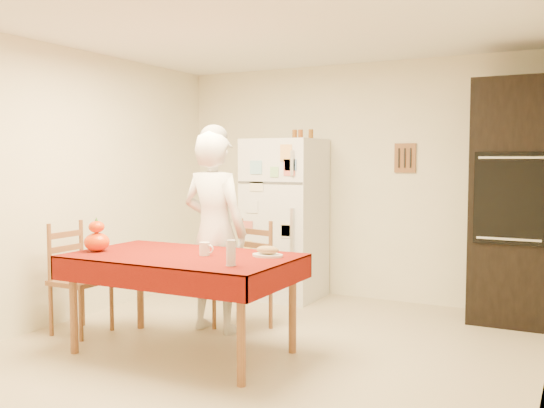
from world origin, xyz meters
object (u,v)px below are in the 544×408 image
Objects in this scene: refrigerator at (285,219)px; bread_plate at (268,255)px; chair_far at (247,271)px; seated_woman at (215,232)px; coffee_mug at (205,249)px; wine_glass at (231,253)px; dining_table at (183,264)px; pumpkin_lower at (97,242)px; oven_cabinet at (513,202)px; chair_left at (75,274)px.

bread_plate is (0.77, -1.85, -0.08)m from refrigerator.
chair_far is 0.87m from bread_plate.
seated_woman is 0.66m from coffee_mug.
refrigerator is at bearing 107.46° from wine_glass.
dining_table is at bearing 104.79° from seated_woman.
dining_table is 0.73m from pumpkin_lower.
refrigerator reaches higher than dining_table.
refrigerator is at bearing 115.36° from chair_far.
bread_plate is (0.54, -0.63, 0.26)m from chair_far.
oven_cabinet is at bearing 56.65° from wine_glass.
seated_woman is at bearing -59.60° from chair_left.
coffee_mug reaches higher than bread_plate.
wine_glass is (1.73, -0.29, 0.34)m from chair_left.
dining_table is 0.21m from coffee_mug.
refrigerator reaches higher than coffee_mug.
oven_cabinet is 22.00× the size of coffee_mug.
chair_left is at bearing 154.72° from pumpkin_lower.
dining_table is at bearing -91.80° from chair_left.
coffee_mug is (0.09, -0.80, 0.30)m from chair_far.
seated_woman is at bearing -119.81° from chair_far.
refrigerator is 1.79× the size of chair_far.
pumpkin_lower is (0.46, -0.22, 0.33)m from chair_left.
chair_left is 0.55× the size of seated_woman.
refrigerator is 1.79× the size of chair_left.
oven_cabinet reaches higher than refrigerator.
refrigerator is at bearing -85.11° from seated_woman.
pumpkin_lower is at bearing -165.85° from coffee_mug.
chair_left is 1.80m from bread_plate.
chair_left is 0.60m from pumpkin_lower.
pumpkin_lower is (-0.55, -2.24, -0.01)m from refrigerator.
coffee_mug is (0.29, -0.59, -0.05)m from seated_woman.
coffee_mug is (1.32, 0.00, 0.30)m from chair_left.
dining_table is at bearing -135.21° from oven_cabinet.
seated_woman is at bearing 128.42° from wine_glass.
refrigerator is 9.66× the size of wine_glass.
oven_cabinet is 2.48m from chair_far.
oven_cabinet reaches higher than wine_glass.
refrigerator is 8.61× the size of pumpkin_lower.
coffee_mug is at bearing 14.83° from dining_table.
oven_cabinet is at bearing 46.31° from chair_far.
dining_table is at bearing -160.85° from bread_plate.
dining_table is 0.99× the size of seated_woman.
chair_far is 9.50× the size of coffee_mug.
refrigerator is at bearing 94.14° from dining_table.
dining_table is 8.61× the size of pumpkin_lower.
dining_table is 0.65m from wine_glass.
dining_table is 0.87m from chair_far.
refrigerator reaches higher than chair_left.
refrigerator is at bearing 98.97° from coffee_mug.
refrigerator is 2.42m from wine_glass.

